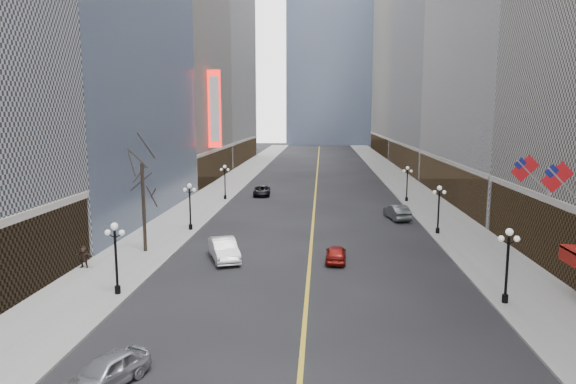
# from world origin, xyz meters

# --- Properties ---
(sidewalk_east) EXTENTS (6.00, 230.00, 0.15)m
(sidewalk_east) POSITION_xyz_m (14.00, 70.00, 0.07)
(sidewalk_east) COLOR gray
(sidewalk_east) RESTS_ON ground
(sidewalk_west) EXTENTS (6.00, 230.00, 0.15)m
(sidewalk_west) POSITION_xyz_m (-14.00, 70.00, 0.07)
(sidewalk_west) COLOR gray
(sidewalk_west) RESTS_ON ground
(lane_line) EXTENTS (0.25, 200.00, 0.02)m
(lane_line) POSITION_xyz_m (0.00, 80.00, 0.01)
(lane_line) COLOR gold
(lane_line) RESTS_ON ground
(bldg_east_c) EXTENTS (26.60, 40.60, 48.80)m
(bldg_east_c) POSITION_xyz_m (29.88, 106.00, 24.18)
(bldg_east_c) COLOR #949497
(bldg_east_c) RESTS_ON ground
(bldg_east_d) EXTENTS (26.60, 46.60, 62.80)m
(bldg_east_d) POSITION_xyz_m (29.90, 149.00, 31.17)
(bldg_east_d) COLOR gray
(bldg_east_d) RESTS_ON ground
(bldg_west_c) EXTENTS (26.60, 30.60, 50.80)m
(bldg_west_c) POSITION_xyz_m (-29.88, 87.00, 25.19)
(bldg_west_c) COLOR gray
(bldg_west_c) RESTS_ON ground
(bldg_west_d) EXTENTS (26.60, 38.60, 72.80)m
(bldg_west_d) POSITION_xyz_m (-29.92, 121.00, 36.17)
(bldg_west_d) COLOR #B8B6AF
(bldg_west_d) RESTS_ON ground
(streetlamp_east_1) EXTENTS (1.26, 0.44, 4.52)m
(streetlamp_east_1) POSITION_xyz_m (11.80, 30.00, 2.90)
(streetlamp_east_1) COLOR black
(streetlamp_east_1) RESTS_ON sidewalk_east
(streetlamp_east_2) EXTENTS (1.26, 0.44, 4.52)m
(streetlamp_east_2) POSITION_xyz_m (11.80, 48.00, 2.90)
(streetlamp_east_2) COLOR black
(streetlamp_east_2) RESTS_ON sidewalk_east
(streetlamp_east_3) EXTENTS (1.26, 0.44, 4.52)m
(streetlamp_east_3) POSITION_xyz_m (11.80, 66.00, 2.90)
(streetlamp_east_3) COLOR black
(streetlamp_east_3) RESTS_ON sidewalk_east
(streetlamp_west_1) EXTENTS (1.26, 0.44, 4.52)m
(streetlamp_west_1) POSITION_xyz_m (-11.80, 30.00, 2.90)
(streetlamp_west_1) COLOR black
(streetlamp_west_1) RESTS_ON sidewalk_west
(streetlamp_west_2) EXTENTS (1.26, 0.44, 4.52)m
(streetlamp_west_2) POSITION_xyz_m (-11.80, 48.00, 2.90)
(streetlamp_west_2) COLOR black
(streetlamp_west_2) RESTS_ON sidewalk_west
(streetlamp_west_3) EXTENTS (1.26, 0.44, 4.52)m
(streetlamp_west_3) POSITION_xyz_m (-11.80, 66.00, 2.90)
(streetlamp_west_3) COLOR black
(streetlamp_west_3) RESTS_ON sidewalk_west
(flag_4) EXTENTS (2.87, 0.12, 2.87)m
(flag_4) POSITION_xyz_m (15.31, 32.00, 7.29)
(flag_4) COLOR #B2B2B7
(flag_4) RESTS_ON ground
(flag_5) EXTENTS (2.87, 0.12, 2.87)m
(flag_5) POSITION_xyz_m (15.31, 37.00, 7.29)
(flag_5) COLOR #B2B2B7
(flag_5) RESTS_ON ground
(theatre_marquee) EXTENTS (2.00, 0.55, 12.00)m
(theatre_marquee) POSITION_xyz_m (-15.88, 80.00, 12.00)
(theatre_marquee) COLOR red
(theatre_marquee) RESTS_ON ground
(tree_west_far) EXTENTS (3.60, 3.60, 7.92)m
(tree_west_far) POSITION_xyz_m (-13.50, 40.00, 6.24)
(tree_west_far) COLOR #2D231C
(tree_west_far) RESTS_ON sidewalk_west
(car_nb_near) EXTENTS (3.14, 4.32, 1.37)m
(car_nb_near) POSITION_xyz_m (-7.98, 19.43, 0.68)
(car_nb_near) COLOR #A4A6AC
(car_nb_near) RESTS_ON ground
(car_nb_mid) EXTENTS (3.46, 5.44, 1.69)m
(car_nb_mid) POSITION_xyz_m (-6.67, 38.32, 0.85)
(car_nb_mid) COLOR silver
(car_nb_mid) RESTS_ON ground
(car_nb_far) EXTENTS (2.59, 5.02, 1.35)m
(car_nb_far) POSITION_xyz_m (-7.41, 70.06, 0.68)
(car_nb_far) COLOR black
(car_nb_far) RESTS_ON ground
(car_sb_mid) EXTENTS (1.71, 3.90, 1.31)m
(car_sb_mid) POSITION_xyz_m (2.00, 38.41, 0.65)
(car_sb_mid) COLOR maroon
(car_sb_mid) RESTS_ON ground
(car_sb_far) EXTENTS (2.55, 5.08, 1.60)m
(car_sb_far) POSITION_xyz_m (9.00, 54.97, 0.80)
(car_sb_far) COLOR #484D4F
(car_sb_far) RESTS_ON ground
(ped_west_far) EXTENTS (1.56, 0.54, 1.65)m
(ped_west_far) POSITION_xyz_m (-16.40, 35.19, 0.98)
(ped_west_far) COLOR #31231B
(ped_west_far) RESTS_ON sidewalk_west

